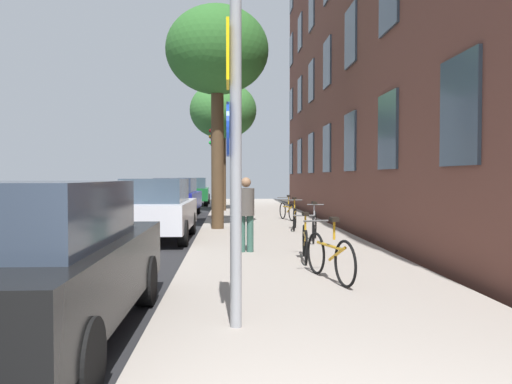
{
  "coord_description": "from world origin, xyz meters",
  "views": [
    {
      "loc": [
        -0.14,
        -2.18,
        1.67
      ],
      "look_at": [
        0.7,
        13.69,
        1.2
      ],
      "focal_mm": 35.83,
      "sensor_mm": 36.0,
      "label": 1
    }
  ],
  "objects_px": {
    "pedestrian_0": "(246,209)",
    "traffic_light": "(215,154)",
    "car_0": "(33,261)",
    "car_1": "(157,209)",
    "bicycle_0": "(330,256)",
    "car_3": "(193,191)",
    "bicycle_3": "(295,217)",
    "bicycle_2": "(314,225)",
    "tree_near": "(217,53)",
    "car_2": "(176,197)",
    "bicycle_1": "(305,241)",
    "sign_post": "(233,141)",
    "tree_far": "(223,111)",
    "bicycle_4": "(287,210)"
  },
  "relations": [
    {
      "from": "bicycle_4",
      "to": "car_2",
      "type": "xyz_separation_m",
      "value": [
        -4.34,
        3.5,
        0.37
      ]
    },
    {
      "from": "traffic_light",
      "to": "tree_near",
      "type": "relative_size",
      "value": 0.57
    },
    {
      "from": "sign_post",
      "to": "tree_far",
      "type": "height_order",
      "value": "tree_far"
    },
    {
      "from": "car_2",
      "to": "car_3",
      "type": "height_order",
      "value": "same"
    },
    {
      "from": "car_0",
      "to": "bicycle_4",
      "type": "bearing_deg",
      "value": 72.97
    },
    {
      "from": "traffic_light",
      "to": "pedestrian_0",
      "type": "xyz_separation_m",
      "value": [
        0.96,
        -11.87,
        -1.69
      ]
    },
    {
      "from": "car_1",
      "to": "car_2",
      "type": "relative_size",
      "value": 1.0
    },
    {
      "from": "bicycle_1",
      "to": "bicycle_4",
      "type": "height_order",
      "value": "bicycle_1"
    },
    {
      "from": "tree_far",
      "to": "bicycle_4",
      "type": "height_order",
      "value": "tree_far"
    },
    {
      "from": "bicycle_4",
      "to": "car_0",
      "type": "relative_size",
      "value": 0.34
    },
    {
      "from": "tree_near",
      "to": "bicycle_0",
      "type": "relative_size",
      "value": 3.95
    },
    {
      "from": "tree_far",
      "to": "sign_post",
      "type": "bearing_deg",
      "value": -89.03
    },
    {
      "from": "car_0",
      "to": "tree_far",
      "type": "bearing_deg",
      "value": 84.84
    },
    {
      "from": "sign_post",
      "to": "bicycle_3",
      "type": "xyz_separation_m",
      "value": [
        1.89,
        9.73,
        -1.54
      ]
    },
    {
      "from": "bicycle_4",
      "to": "car_2",
      "type": "bearing_deg",
      "value": 141.12
    },
    {
      "from": "bicycle_1",
      "to": "car_0",
      "type": "bearing_deg",
      "value": -127.76
    },
    {
      "from": "car_2",
      "to": "tree_far",
      "type": "bearing_deg",
      "value": 43.27
    },
    {
      "from": "car_1",
      "to": "car_3",
      "type": "height_order",
      "value": "same"
    },
    {
      "from": "bicycle_3",
      "to": "bicycle_2",
      "type": "bearing_deg",
      "value": -87.06
    },
    {
      "from": "bicycle_1",
      "to": "bicycle_3",
      "type": "distance_m",
      "value": 5.54
    },
    {
      "from": "car_1",
      "to": "car_2",
      "type": "bearing_deg",
      "value": 92.49
    },
    {
      "from": "bicycle_4",
      "to": "car_2",
      "type": "height_order",
      "value": "car_2"
    },
    {
      "from": "bicycle_0",
      "to": "sign_post",
      "type": "bearing_deg",
      "value": -122.5
    },
    {
      "from": "sign_post",
      "to": "tree_far",
      "type": "bearing_deg",
      "value": 90.97
    },
    {
      "from": "bicycle_3",
      "to": "car_3",
      "type": "bearing_deg",
      "value": 104.96
    },
    {
      "from": "bicycle_2",
      "to": "car_1",
      "type": "bearing_deg",
      "value": 163.62
    },
    {
      "from": "tree_near",
      "to": "car_2",
      "type": "xyz_separation_m",
      "value": [
        -1.9,
        6.44,
        -4.54
      ]
    },
    {
      "from": "traffic_light",
      "to": "bicycle_1",
      "type": "height_order",
      "value": "traffic_light"
    },
    {
      "from": "bicycle_1",
      "to": "pedestrian_0",
      "type": "bearing_deg",
      "value": 134.95
    },
    {
      "from": "bicycle_2",
      "to": "tree_near",
      "type": "bearing_deg",
      "value": 128.36
    },
    {
      "from": "tree_near",
      "to": "bicycle_3",
      "type": "distance_m",
      "value": 5.4
    },
    {
      "from": "tree_far",
      "to": "bicycle_3",
      "type": "distance_m",
      "value": 9.91
    },
    {
      "from": "traffic_light",
      "to": "car_1",
      "type": "xyz_separation_m",
      "value": [
        -1.27,
        -8.94,
        -1.85
      ]
    },
    {
      "from": "traffic_light",
      "to": "car_2",
      "type": "distance_m",
      "value": 2.54
    },
    {
      "from": "car_0",
      "to": "car_1",
      "type": "relative_size",
      "value": 1.09
    },
    {
      "from": "traffic_light",
      "to": "car_1",
      "type": "height_order",
      "value": "traffic_light"
    },
    {
      "from": "bicycle_0",
      "to": "bicycle_4",
      "type": "bearing_deg",
      "value": 86.86
    },
    {
      "from": "bicycle_0",
      "to": "car_1",
      "type": "relative_size",
      "value": 0.41
    },
    {
      "from": "pedestrian_0",
      "to": "car_3",
      "type": "xyz_separation_m",
      "value": [
        -2.46,
        19.6,
        -0.16
      ]
    },
    {
      "from": "bicycle_0",
      "to": "bicycle_1",
      "type": "relative_size",
      "value": 1.04
    },
    {
      "from": "tree_near",
      "to": "bicycle_2",
      "type": "distance_m",
      "value": 6.25
    },
    {
      "from": "sign_post",
      "to": "bicycle_2",
      "type": "height_order",
      "value": "sign_post"
    },
    {
      "from": "bicycle_4",
      "to": "car_3",
      "type": "bearing_deg",
      "value": 109.57
    },
    {
      "from": "car_1",
      "to": "sign_post",
      "type": "bearing_deg",
      "value": -76.8
    },
    {
      "from": "sign_post",
      "to": "car_2",
      "type": "distance_m",
      "value": 16.75
    },
    {
      "from": "bicycle_4",
      "to": "pedestrian_0",
      "type": "bearing_deg",
      "value": -102.68
    },
    {
      "from": "bicycle_3",
      "to": "car_3",
      "type": "xyz_separation_m",
      "value": [
        -4.05,
        15.16,
        0.35
      ]
    },
    {
      "from": "sign_post",
      "to": "bicycle_1",
      "type": "bearing_deg",
      "value": 71.94
    },
    {
      "from": "pedestrian_0",
      "to": "car_0",
      "type": "distance_m",
      "value": 5.87
    },
    {
      "from": "pedestrian_0",
      "to": "traffic_light",
      "type": "bearing_deg",
      "value": 94.64
    }
  ]
}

